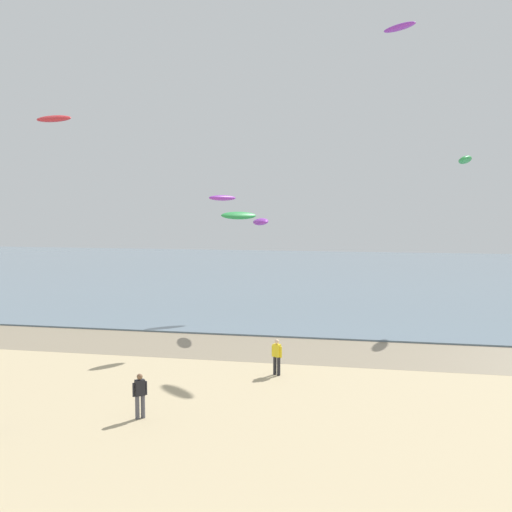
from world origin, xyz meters
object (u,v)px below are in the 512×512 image
at_px(kite_aloft_6, 465,160).
at_px(kite_aloft_7, 222,198).
at_px(kite_aloft_0, 261,222).
at_px(kite_aloft_2, 399,27).
at_px(kite_aloft_3, 239,216).
at_px(person_mid_beach, 140,394).
at_px(kite_aloft_4, 54,119).
at_px(person_left_flank, 277,356).

relative_size(kite_aloft_6, kite_aloft_7, 1.39).
xyz_separation_m(kite_aloft_0, kite_aloft_2, (8.65, 0.81, 12.13)).
bearing_deg(kite_aloft_3, person_mid_beach, -126.91).
xyz_separation_m(person_mid_beach, kite_aloft_6, (14.43, 22.66, 10.20)).
bearing_deg(kite_aloft_2, kite_aloft_7, -109.68).
distance_m(kite_aloft_0, kite_aloft_4, 26.43).
bearing_deg(kite_aloft_3, kite_aloft_6, -36.24).
bearing_deg(person_mid_beach, kite_aloft_2, 62.46).
bearing_deg(person_left_flank, kite_aloft_2, 64.54).
relative_size(person_left_flank, kite_aloft_7, 0.86).
bearing_deg(kite_aloft_4, kite_aloft_2, 163.41).
bearing_deg(person_left_flank, kite_aloft_6, 56.90).
xyz_separation_m(person_left_flank, kite_aloft_2, (5.70, 11.98, 18.17)).
relative_size(person_left_flank, kite_aloft_3, 0.61).
distance_m(kite_aloft_0, kite_aloft_3, 4.36).
relative_size(kite_aloft_0, kite_aloft_6, 1.00).
distance_m(kite_aloft_6, kite_aloft_7, 17.58).
bearing_deg(kite_aloft_0, kite_aloft_4, 38.48).
bearing_deg(kite_aloft_6, kite_aloft_3, -74.16).
bearing_deg(kite_aloft_2, person_mid_beach, -75.44).
bearing_deg(kite_aloft_7, kite_aloft_6, 156.49).
bearing_deg(kite_aloft_4, kite_aloft_0, 154.57).
bearing_deg(kite_aloft_4, kite_aloft_7, 144.38).
relative_size(kite_aloft_2, kite_aloft_6, 0.89).
relative_size(kite_aloft_0, kite_aloft_3, 0.99).
relative_size(kite_aloft_2, kite_aloft_7, 1.23).
bearing_deg(kite_aloft_0, kite_aloft_6, -92.45).
xyz_separation_m(kite_aloft_3, kite_aloft_6, (15.62, 1.04, 3.82)).
relative_size(person_mid_beach, kite_aloft_3, 0.61).
distance_m(person_left_flank, kite_aloft_7, 10.90).
height_order(person_mid_beach, kite_aloft_3, kite_aloft_3).
distance_m(kite_aloft_2, kite_aloft_4, 32.52).
distance_m(person_mid_beach, kite_aloft_4, 39.47).
xyz_separation_m(kite_aloft_3, kite_aloft_4, (-19.31, 8.58, 8.63)).
bearing_deg(kite_aloft_0, person_left_flank, 172.81).
bearing_deg(person_left_flank, kite_aloft_3, 109.53).
xyz_separation_m(kite_aloft_2, kite_aloft_3, (-10.97, 2.86, -11.79)).
distance_m(person_mid_beach, kite_aloft_0, 18.97).
relative_size(kite_aloft_3, kite_aloft_6, 1.01).
relative_size(kite_aloft_0, kite_aloft_4, 0.78).
height_order(person_left_flank, kite_aloft_6, kite_aloft_6).
relative_size(person_mid_beach, kite_aloft_7, 0.86).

